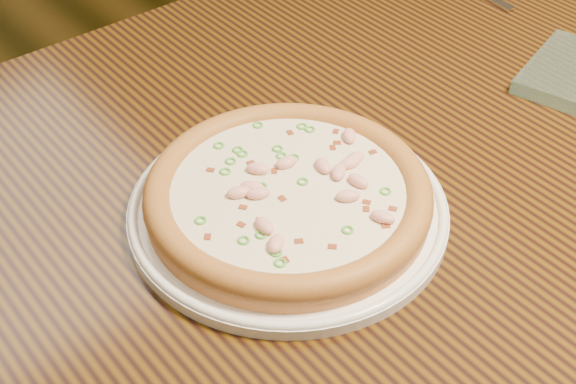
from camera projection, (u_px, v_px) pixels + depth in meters
hero_table at (340, 210)px, 0.96m from camera, size 1.20×0.80×0.75m
plate at (288, 208)px, 0.80m from camera, size 0.32×0.32×0.02m
pizza at (288, 194)px, 0.79m from camera, size 0.28×0.28×0.03m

